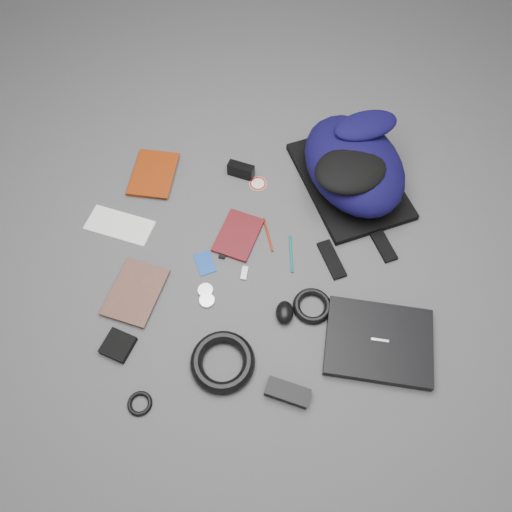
{
  "coord_description": "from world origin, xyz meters",
  "views": [
    {
      "loc": [
        0.0,
        -0.86,
        1.57
      ],
      "look_at": [
        0.0,
        0.0,
        0.02
      ],
      "focal_mm": 35.0,
      "sensor_mm": 36.0,
      "label": 1
    }
  ],
  "objects_px": {
    "textbook_red": "(133,172)",
    "dvd_case": "(238,235)",
    "comic_book": "(114,285)",
    "compact_camera": "(241,170)",
    "pouch": "(118,345)",
    "laptop": "(379,342)",
    "mouse": "(285,312)",
    "power_brick": "(288,392)",
    "backpack": "(354,165)"
  },
  "relations": [
    {
      "from": "mouse",
      "to": "pouch",
      "type": "distance_m",
      "value": 0.56
    },
    {
      "from": "backpack",
      "to": "laptop",
      "type": "distance_m",
      "value": 0.67
    },
    {
      "from": "comic_book",
      "to": "power_brick",
      "type": "xyz_separation_m",
      "value": [
        0.59,
        -0.37,
        0.01
      ]
    },
    {
      "from": "power_brick",
      "to": "dvd_case",
      "type": "bearing_deg",
      "value": 124.7
    },
    {
      "from": "textbook_red",
      "to": "dvd_case",
      "type": "relative_size",
      "value": 1.17
    },
    {
      "from": "compact_camera",
      "to": "pouch",
      "type": "bearing_deg",
      "value": -98.85
    },
    {
      "from": "dvd_case",
      "to": "mouse",
      "type": "height_order",
      "value": "mouse"
    },
    {
      "from": "laptop",
      "to": "comic_book",
      "type": "xyz_separation_m",
      "value": [
        -0.89,
        0.21,
        -0.01
      ]
    },
    {
      "from": "comic_book",
      "to": "pouch",
      "type": "distance_m",
      "value": 0.22
    },
    {
      "from": "comic_book",
      "to": "compact_camera",
      "type": "height_order",
      "value": "compact_camera"
    },
    {
      "from": "pouch",
      "to": "compact_camera",
      "type": "bearing_deg",
      "value": 61.13
    },
    {
      "from": "backpack",
      "to": "comic_book",
      "type": "height_order",
      "value": "backpack"
    },
    {
      "from": "pouch",
      "to": "dvd_case",
      "type": "bearing_deg",
      "value": 47.78
    },
    {
      "from": "comic_book",
      "to": "dvd_case",
      "type": "xyz_separation_m",
      "value": [
        0.43,
        0.21,
        -0.0
      ]
    },
    {
      "from": "laptop",
      "to": "mouse",
      "type": "relative_size",
      "value": 4.11
    },
    {
      "from": "compact_camera",
      "to": "pouch",
      "type": "distance_m",
      "value": 0.81
    },
    {
      "from": "backpack",
      "to": "compact_camera",
      "type": "distance_m",
      "value": 0.43
    },
    {
      "from": "comic_book",
      "to": "mouse",
      "type": "distance_m",
      "value": 0.6
    },
    {
      "from": "backpack",
      "to": "compact_camera",
      "type": "bearing_deg",
      "value": 154.99
    },
    {
      "from": "dvd_case",
      "to": "power_brick",
      "type": "relative_size",
      "value": 1.4
    },
    {
      "from": "backpack",
      "to": "laptop",
      "type": "height_order",
      "value": "backpack"
    },
    {
      "from": "dvd_case",
      "to": "pouch",
      "type": "height_order",
      "value": "pouch"
    },
    {
      "from": "compact_camera",
      "to": "mouse",
      "type": "relative_size",
      "value": 1.24
    },
    {
      "from": "compact_camera",
      "to": "power_brick",
      "type": "distance_m",
      "value": 0.87
    },
    {
      "from": "textbook_red",
      "to": "power_brick",
      "type": "relative_size",
      "value": 1.64
    },
    {
      "from": "compact_camera",
      "to": "mouse",
      "type": "xyz_separation_m",
      "value": [
        0.16,
        -0.6,
        -0.01
      ]
    },
    {
      "from": "pouch",
      "to": "mouse",
      "type": "bearing_deg",
      "value": 11.58
    },
    {
      "from": "textbook_red",
      "to": "dvd_case",
      "type": "height_order",
      "value": "textbook_red"
    },
    {
      "from": "backpack",
      "to": "textbook_red",
      "type": "xyz_separation_m",
      "value": [
        -0.85,
        0.04,
        -0.1
      ]
    },
    {
      "from": "backpack",
      "to": "power_brick",
      "type": "distance_m",
      "value": 0.87
    },
    {
      "from": "laptop",
      "to": "comic_book",
      "type": "relative_size",
      "value": 1.5
    },
    {
      "from": "mouse",
      "to": "compact_camera",
      "type": "bearing_deg",
      "value": 108.18
    },
    {
      "from": "comic_book",
      "to": "compact_camera",
      "type": "bearing_deg",
      "value": 66.2
    },
    {
      "from": "backpack",
      "to": "mouse",
      "type": "distance_m",
      "value": 0.62
    },
    {
      "from": "comic_book",
      "to": "dvd_case",
      "type": "relative_size",
      "value": 1.19
    },
    {
      "from": "textbook_red",
      "to": "compact_camera",
      "type": "distance_m",
      "value": 0.43
    },
    {
      "from": "compact_camera",
      "to": "power_brick",
      "type": "height_order",
      "value": "compact_camera"
    },
    {
      "from": "mouse",
      "to": "power_brick",
      "type": "distance_m",
      "value": 0.26
    },
    {
      "from": "compact_camera",
      "to": "textbook_red",
      "type": "bearing_deg",
      "value": -160.73
    },
    {
      "from": "laptop",
      "to": "backpack",
      "type": "bearing_deg",
      "value": 101.88
    },
    {
      "from": "compact_camera",
      "to": "power_brick",
      "type": "relative_size",
      "value": 0.75
    },
    {
      "from": "compact_camera",
      "to": "laptop",
      "type": "bearing_deg",
      "value": -36.56
    },
    {
      "from": "backpack",
      "to": "comic_book",
      "type": "relative_size",
      "value": 2.34
    },
    {
      "from": "comic_book",
      "to": "dvd_case",
      "type": "height_order",
      "value": "comic_book"
    },
    {
      "from": "dvd_case",
      "to": "power_brick",
      "type": "bearing_deg",
      "value": -53.13
    },
    {
      "from": "backpack",
      "to": "comic_book",
      "type": "bearing_deg",
      "value": -172.1
    },
    {
      "from": "laptop",
      "to": "pouch",
      "type": "xyz_separation_m",
      "value": [
        -0.85,
        -0.01,
        -0.01
      ]
    },
    {
      "from": "comic_book",
      "to": "compact_camera",
      "type": "distance_m",
      "value": 0.66
    },
    {
      "from": "comic_book",
      "to": "compact_camera",
      "type": "xyz_separation_m",
      "value": [
        0.44,
        0.49,
        0.02
      ]
    },
    {
      "from": "dvd_case",
      "to": "compact_camera",
      "type": "xyz_separation_m",
      "value": [
        0.01,
        0.28,
        0.02
      ]
    }
  ]
}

